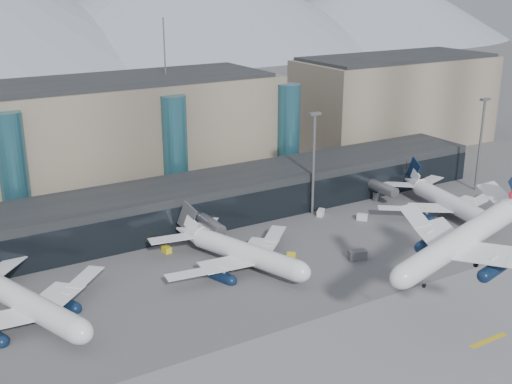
# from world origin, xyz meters

# --- Properties ---
(ground) EXTENTS (900.00, 900.00, 0.00)m
(ground) POSITION_xyz_m (0.00, 0.00, 0.00)
(ground) COLOR #515154
(ground) RESTS_ON ground
(runway_strip) EXTENTS (400.00, 40.00, 0.04)m
(runway_strip) POSITION_xyz_m (0.00, -15.00, 0.02)
(runway_strip) COLOR slate
(runway_strip) RESTS_ON ground
(runway_markings) EXTENTS (128.00, 1.00, 0.02)m
(runway_markings) POSITION_xyz_m (-0.00, -15.00, 0.05)
(runway_markings) COLOR gold
(runway_markings) RESTS_ON ground
(concourse) EXTENTS (170.00, 27.00, 10.00)m
(concourse) POSITION_xyz_m (-0.02, 57.73, 4.97)
(concourse) COLOR black
(concourse) RESTS_ON ground
(terminal_main) EXTENTS (130.00, 30.00, 31.00)m
(terminal_main) POSITION_xyz_m (-25.00, 90.00, 15.44)
(terminal_main) COLOR gray
(terminal_main) RESTS_ON ground
(terminal_east) EXTENTS (70.00, 30.00, 31.00)m
(terminal_east) POSITION_xyz_m (95.00, 90.00, 15.44)
(terminal_east) COLOR gray
(terminal_east) RESTS_ON ground
(teal_towers) EXTENTS (116.40, 19.40, 46.00)m
(teal_towers) POSITION_xyz_m (-14.99, 74.01, 14.01)
(teal_towers) COLOR #265C6C
(teal_towers) RESTS_ON ground
(lightmast_mid) EXTENTS (3.00, 1.20, 25.60)m
(lightmast_mid) POSITION_xyz_m (30.00, 48.00, 14.42)
(lightmast_mid) COLOR slate
(lightmast_mid) RESTS_ON ground
(lightmast_right) EXTENTS (3.00, 1.20, 25.60)m
(lightmast_right) POSITION_xyz_m (80.00, 40.00, 14.42)
(lightmast_right) COLOR slate
(lightmast_right) RESTS_ON ground
(hero_jet) EXTENTS (33.18, 34.13, 10.99)m
(hero_jet) POSITION_xyz_m (18.81, -10.29, 18.22)
(hero_jet) COLOR white
(hero_jet) RESTS_ON ground
(jet_parked_left) EXTENTS (35.69, 37.99, 12.22)m
(jet_parked_left) POSITION_xyz_m (-43.63, 32.45, 4.62)
(jet_parked_left) COLOR white
(jet_parked_left) RESTS_ON ground
(jet_parked_mid) EXTENTS (35.31, 37.43, 12.03)m
(jet_parked_mid) POSITION_xyz_m (-1.44, 32.43, 4.55)
(jet_parked_mid) COLOR white
(jet_parked_mid) RESTS_ON ground
(jet_parked_right) EXTENTS (37.17, 37.80, 12.19)m
(jet_parked_right) POSITION_xyz_m (58.70, 32.51, 4.61)
(jet_parked_right) COLOR white
(jet_parked_right) RESTS_ON ground
(veh_b) EXTENTS (1.63, 2.39, 1.29)m
(veh_b) POSITION_xyz_m (-10.82, 44.67, 0.65)
(veh_b) COLOR yellow
(veh_b) RESTS_ON ground
(veh_c) EXTENTS (4.13, 3.10, 2.05)m
(veh_c) POSITION_xyz_m (21.95, 20.63, 1.02)
(veh_c) COLOR #4F4F54
(veh_c) RESTS_ON ground
(veh_d) EXTENTS (2.98, 2.88, 1.54)m
(veh_d) POSITION_xyz_m (30.96, 45.67, 0.77)
(veh_d) COLOR silver
(veh_d) RESTS_ON ground
(veh_e) EXTENTS (2.95, 2.02, 1.54)m
(veh_e) POSITION_xyz_m (77.93, 31.29, 0.77)
(veh_e) COLOR yellow
(veh_e) RESTS_ON ground
(veh_g) EXTENTS (2.79, 2.88, 1.48)m
(veh_g) POSITION_xyz_m (37.80, 37.99, 0.74)
(veh_g) COLOR silver
(veh_g) RESTS_ON ground
(veh_h) EXTENTS (3.60, 3.79, 1.90)m
(veh_h) POSITION_xyz_m (8.86, 26.15, 0.95)
(veh_h) COLOR yellow
(veh_h) RESTS_ON ground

